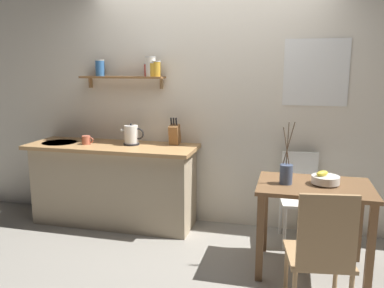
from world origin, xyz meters
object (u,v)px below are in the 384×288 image
object	(u,v)px
coffee_mug_by_sink	(86,140)
dining_table	(314,201)
twig_vase	(286,173)
dining_chair_near	(321,251)
electric_kettle	(131,135)
fruit_bowl	(325,179)
dining_chair_far	(300,193)
knife_block	(175,134)

from	to	relation	value
coffee_mug_by_sink	dining_table	bearing A→B (deg)	-12.05
twig_vase	dining_table	bearing A→B (deg)	8.11
dining_chair_near	electric_kettle	distance (m)	2.34
dining_chair_near	twig_vase	size ratio (longest dim) A/B	1.83
twig_vase	electric_kettle	size ratio (longest dim) A/B	2.04
dining_table	twig_vase	distance (m)	0.33
coffee_mug_by_sink	fruit_bowl	bearing A→B (deg)	-11.18
dining_table	fruit_bowl	distance (m)	0.20
dining_table	coffee_mug_by_sink	world-z (taller)	coffee_mug_by_sink
fruit_bowl	twig_vase	size ratio (longest dim) A/B	0.43
dining_chair_far	knife_block	bearing A→B (deg)	176.57
coffee_mug_by_sink	knife_block	bearing A→B (deg)	12.08
fruit_bowl	electric_kettle	world-z (taller)	electric_kettle
dining_table	twig_vase	world-z (taller)	twig_vase
dining_chair_near	knife_block	size ratio (longest dim) A/B	3.21
knife_block	electric_kettle	bearing A→B (deg)	-166.29
twig_vase	electric_kettle	xyz separation A→B (m)	(-1.62, 0.62, 0.14)
dining_table	dining_chair_far	bearing A→B (deg)	98.22
fruit_bowl	knife_block	xyz separation A→B (m)	(-1.49, 0.68, 0.20)
coffee_mug_by_sink	twig_vase	bearing A→B (deg)	-14.19
dining_chair_near	fruit_bowl	world-z (taller)	dining_chair_near
electric_kettle	twig_vase	bearing A→B (deg)	-21.00
dining_chair_near	electric_kettle	world-z (taller)	electric_kettle
twig_vase	knife_block	bearing A→B (deg)	148.10
knife_block	coffee_mug_by_sink	size ratio (longest dim) A/B	2.24
dining_chair_far	fruit_bowl	xyz separation A→B (m)	(0.17, -0.60, 0.32)
twig_vase	fruit_bowl	bearing A→B (deg)	9.83
twig_vase	dining_chair_near	bearing A→B (deg)	-70.16
fruit_bowl	coffee_mug_by_sink	distance (m)	2.47
twig_vase	knife_block	world-z (taller)	twig_vase
dining_chair_near	coffee_mug_by_sink	distance (m)	2.69
dining_table	dining_chair_near	xyz separation A→B (m)	(0.02, -0.73, -0.10)
dining_table	dining_chair_near	size ratio (longest dim) A/B	0.97
twig_vase	knife_block	distance (m)	1.39
twig_vase	coffee_mug_by_sink	xyz separation A→B (m)	(-2.11, 0.53, 0.09)
knife_block	coffee_mug_by_sink	xyz separation A→B (m)	(-0.93, -0.20, -0.07)
dining_table	twig_vase	size ratio (longest dim) A/B	1.77
dining_chair_far	twig_vase	bearing A→B (deg)	-102.35
dining_chair_near	dining_table	bearing A→B (deg)	91.50
twig_vase	electric_kettle	bearing A→B (deg)	159.00
dining_table	twig_vase	bearing A→B (deg)	-171.89
dining_table	coffee_mug_by_sink	distance (m)	2.41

